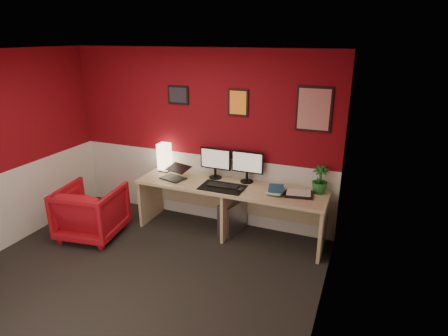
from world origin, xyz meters
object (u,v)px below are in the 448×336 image
at_px(desk, 229,210).
at_px(laptop, 173,171).
at_px(monitor_right, 247,162).
at_px(shoji_lamp, 164,158).
at_px(potted_plant, 320,179).
at_px(monitor_left, 215,158).
at_px(zen_tray, 298,194).
at_px(armchair, 92,211).
at_px(pc_tower, 232,217).

height_order(desk, laptop, laptop).
xyz_separation_m(laptop, monitor_right, (1.00, 0.28, 0.18)).
xyz_separation_m(shoji_lamp, potted_plant, (2.27, 0.01, -0.02)).
height_order(monitor_left, zen_tray, monitor_left).
relative_size(shoji_lamp, armchair, 0.50).
xyz_separation_m(zen_tray, armchair, (-2.67, -0.77, -0.38)).
bearing_deg(zen_tray, armchair, -163.87).
bearing_deg(desk, laptop, -176.17).
bearing_deg(desk, armchair, -157.00).
xyz_separation_m(monitor_left, monitor_right, (0.47, 0.02, 0.00)).
bearing_deg(monitor_right, desk, -127.61).
relative_size(laptop, armchair, 0.41).
distance_m(monitor_right, armchair, 2.24).
bearing_deg(monitor_left, shoji_lamp, -179.89).
relative_size(laptop, pc_tower, 0.73).
distance_m(monitor_left, pc_tower, 0.86).
height_order(desk, armchair, same).
distance_m(monitor_right, zen_tray, 0.83).
relative_size(shoji_lamp, laptop, 1.21).
bearing_deg(pc_tower, armchair, -140.78).
height_order(shoji_lamp, monitor_left, monitor_left).
distance_m(desk, monitor_right, 0.71).
bearing_deg(armchair, monitor_right, -161.76).
distance_m(monitor_right, potted_plant, 0.99).
height_order(monitor_right, armchair, monitor_right).
distance_m(shoji_lamp, zen_tray, 2.06).
bearing_deg(pc_tower, monitor_left, 173.41).
relative_size(shoji_lamp, pc_tower, 0.89).
distance_m(desk, zen_tray, 1.00).
bearing_deg(monitor_left, desk, -34.36).
bearing_deg(laptop, potted_plant, 22.72).
bearing_deg(armchair, desk, -165.41).
distance_m(zen_tray, pc_tower, 1.06).
distance_m(monitor_left, armchair, 1.85).
height_order(zen_tray, potted_plant, potted_plant).
xyz_separation_m(laptop, zen_tray, (1.76, 0.09, -0.09)).
xyz_separation_m(potted_plant, pc_tower, (-1.14, -0.12, -0.69)).
bearing_deg(potted_plant, monitor_left, -179.78).
height_order(zen_tray, pc_tower, zen_tray).
bearing_deg(potted_plant, desk, -169.79).
bearing_deg(monitor_left, pc_tower, -20.50).
xyz_separation_m(shoji_lamp, armchair, (-0.63, -0.94, -0.57)).
height_order(zen_tray, armchair, zen_tray).
xyz_separation_m(monitor_right, zen_tray, (0.76, -0.19, -0.28)).
bearing_deg(shoji_lamp, laptop, -42.37).
bearing_deg(shoji_lamp, potted_plant, 0.18).
bearing_deg(monitor_left, armchair, -146.95).
relative_size(monitor_left, potted_plant, 1.58).
xyz_separation_m(desk, monitor_right, (0.17, 0.22, 0.66)).
bearing_deg(desk, shoji_lamp, 169.80).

